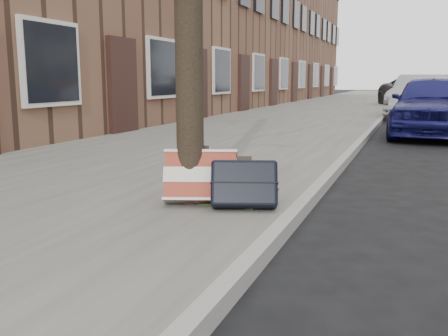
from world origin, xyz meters
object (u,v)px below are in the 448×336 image
at_px(car_near_front, 432,105).
at_px(car_near_mid, 422,97).
at_px(suitcase_navy, 244,184).
at_px(suitcase_red, 201,177).

height_order(car_near_front, car_near_mid, car_near_mid).
xyz_separation_m(car_near_front, car_near_mid, (-0.17, 5.19, 0.01)).
relative_size(suitcase_navy, car_near_mid, 0.14).
bearing_deg(car_near_front, suitcase_red, -102.40).
distance_m(suitcase_red, car_near_mid, 13.14).
distance_m(suitcase_navy, car_near_front, 8.01).
distance_m(car_near_front, car_near_mid, 5.20).
xyz_separation_m(suitcase_red, suitcase_navy, (0.42, -0.03, -0.02)).
distance_m(suitcase_red, suitcase_navy, 0.42).
bearing_deg(suitcase_navy, car_near_front, 58.91).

